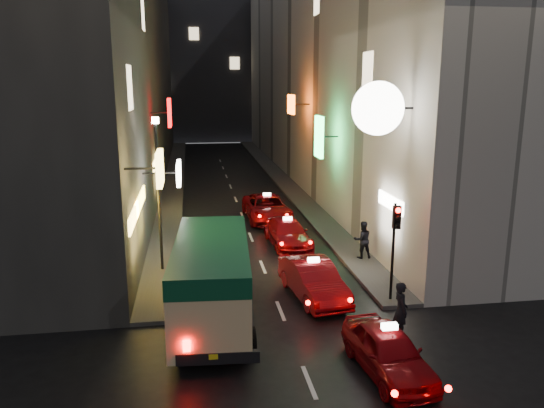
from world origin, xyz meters
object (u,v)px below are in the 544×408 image
traffic_light (395,231)px  lamp_post (158,184)px  minibus (212,273)px  pedestrian_crossing (401,307)px  taxi_near (388,348)px

traffic_light → lamp_post: 9.42m
minibus → pedestrian_crossing: size_ratio=3.25×
traffic_light → lamp_post: (-8.20, 4.53, 1.04)m
pedestrian_crossing → minibus: bearing=72.4°
lamp_post → taxi_near: bearing=-54.1°
taxi_near → lamp_post: 11.32m
traffic_light → minibus: bearing=-174.2°
taxi_near → lamp_post: lamp_post is taller
pedestrian_crossing → lamp_post: (-7.50, 6.97, 2.70)m
taxi_near → lamp_post: bearing=125.9°
lamp_post → traffic_light: bearing=-28.9°
pedestrian_crossing → traffic_light: (0.70, 2.44, 1.66)m
minibus → traffic_light: size_ratio=1.90×
minibus → taxi_near: size_ratio=1.38×
taxi_near → pedestrian_crossing: 2.20m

